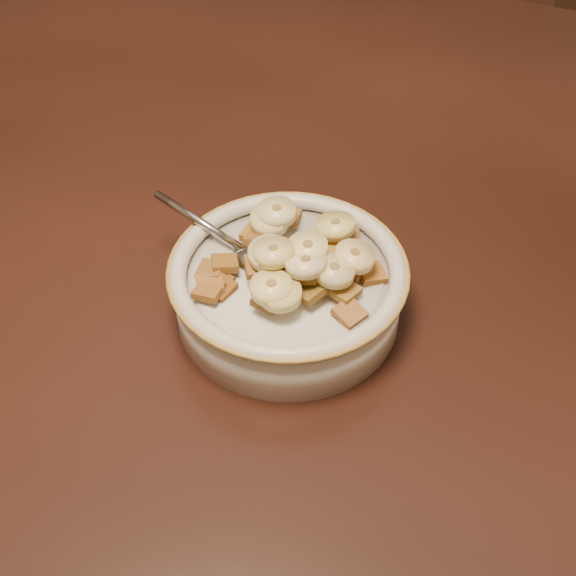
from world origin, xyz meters
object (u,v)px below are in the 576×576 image
at_px(chair, 401,86).
at_px(table, 267,182).
at_px(spoon, 258,258).
at_px(cereal_bowl, 288,296).

bearing_deg(chair, table, -88.48).
xyz_separation_m(chair, spoon, (0.10, -0.81, 0.32)).
height_order(cereal_bowl, spoon, spoon).
relative_size(table, cereal_bowl, 7.84).
xyz_separation_m(table, cereal_bowl, (0.10, -0.17, 0.04)).
xyz_separation_m(cereal_bowl, spoon, (-0.03, 0.01, 0.03)).
height_order(chair, spoon, chair).
bearing_deg(table, cereal_bowl, -61.66).
relative_size(cereal_bowl, spoon, 4.17).
relative_size(chair, cereal_bowl, 5.33).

